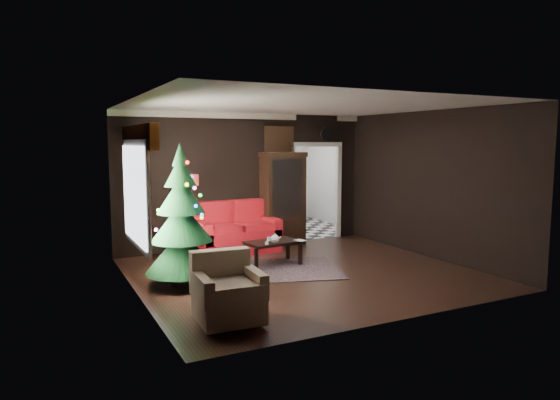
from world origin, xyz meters
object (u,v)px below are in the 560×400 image
curio_cabinet (283,201)px  wall_clock (327,134)px  armchair (228,287)px  kitchen_table (280,216)px  loveseat (237,227)px  christmas_tree (181,218)px  teapot (275,239)px  coffee_table (273,253)px  floor_lamp (193,216)px

curio_cabinet → wall_clock: (1.20, 0.18, 1.43)m
wall_clock → armchair: bearing=-133.7°
armchair → kitchen_table: armchair is taller
loveseat → kitchen_table: size_ratio=2.27×
curio_cabinet → kitchen_table: bearing=65.6°
christmas_tree → kitchen_table: (3.43, 3.49, -0.67)m
loveseat → teapot: loveseat is taller
teapot → armchair: bearing=-127.5°
christmas_tree → armchair: (0.05, -1.87, -0.59)m
kitchen_table → coffee_table: bearing=-118.8°
christmas_tree → curio_cabinet: bearing=36.6°
teapot → kitchen_table: size_ratio=0.23×
floor_lamp → kitchen_table: bearing=34.2°
christmas_tree → kitchen_table: size_ratio=2.86×
loveseat → wall_clock: wall_clock is taller
kitchen_table → loveseat: bearing=-137.5°
coffee_table → teapot: 0.35m
loveseat → wall_clock: bearing=9.7°
loveseat → christmas_tree: bearing=-131.4°
loveseat → armchair: 4.04m
floor_lamp → coffee_table: bearing=-43.1°
curio_cabinet → teapot: size_ratio=11.11×
teapot → wall_clock: wall_clock is taller
floor_lamp → armchair: size_ratio=1.91×
teapot → wall_clock: 3.47m
wall_clock → loveseat: bearing=-170.3°
teapot → curio_cabinet: bearing=59.2°
floor_lamp → kitchen_table: size_ratio=2.06×
christmas_tree → teapot: (1.75, 0.35, -0.53)m
christmas_tree → teapot: christmas_tree is taller
loveseat → christmas_tree: christmas_tree is taller
curio_cabinet → armchair: bearing=-124.7°
loveseat → floor_lamp: 1.05m
curio_cabinet → wall_clock: bearing=8.5°
wall_clock → christmas_tree: bearing=-150.6°
loveseat → armchair: (-1.58, -3.72, -0.04)m
loveseat → kitchen_table: bearing=42.5°
curio_cabinet → coffee_table: 1.95m
loveseat → teapot: size_ratio=9.94×
armchair → kitchen_table: size_ratio=1.08×
teapot → wall_clock: bearing=40.5°
wall_clock → teapot: bearing=-139.5°
loveseat → curio_cabinet: 1.25m
loveseat → floor_lamp: floor_lamp is taller
curio_cabinet → floor_lamp: size_ratio=1.23×
curio_cabinet → wall_clock: 1.88m
wall_clock → coffee_table: bearing=-141.9°
loveseat → floor_lamp: bearing=-166.7°
loveseat → kitchen_table: loveseat is taller
coffee_table → teapot: teapot is taller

